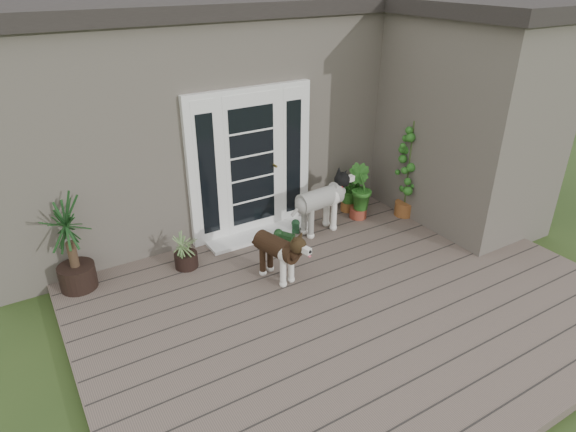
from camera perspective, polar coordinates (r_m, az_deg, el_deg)
deck at (r=6.13m, az=7.45°, el=-10.06°), size 6.20×4.60×0.12m
house_main at (r=8.88m, az=-9.38°, el=12.41°), size 7.40×4.00×3.10m
roof_main at (r=8.62m, az=-10.26°, el=23.07°), size 7.60×4.20×0.20m
house_wing at (r=8.07m, az=19.82°, el=9.73°), size 1.60×2.40×3.10m
roof_wing at (r=7.79m, az=21.82°, el=21.33°), size 1.80×2.60×0.20m
door_unit at (r=7.12m, az=-4.25°, el=6.03°), size 1.90×0.14×2.15m
door_step at (r=7.40m, az=-3.27°, el=-2.06°), size 1.60×0.40×0.05m
brindle_dog at (r=6.26m, az=-1.29°, el=-4.54°), size 0.55×0.87×0.68m
white_dog at (r=7.35m, az=3.65°, el=0.96°), size 0.98×0.49×0.79m
spider_plant at (r=6.67m, az=-11.71°, el=-3.71°), size 0.55×0.55×0.54m
yucca at (r=6.49m, az=-23.66°, el=-3.04°), size 0.89×0.89×1.22m
herb_a at (r=8.08m, az=6.96°, el=2.58°), size 0.67×0.67×0.60m
herb_b at (r=7.86m, az=8.14°, el=1.98°), size 0.55×0.55×0.65m
herb_c at (r=8.18m, az=7.75°, el=2.52°), size 0.39×0.39×0.52m
sapling at (r=7.89m, az=13.68°, el=5.33°), size 0.54×0.54×1.60m
clog_left at (r=7.30m, az=-0.40°, el=-2.22°), size 0.31×0.38×0.10m
clog_right at (r=7.54m, az=0.88°, el=-1.22°), size 0.29×0.35×0.10m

